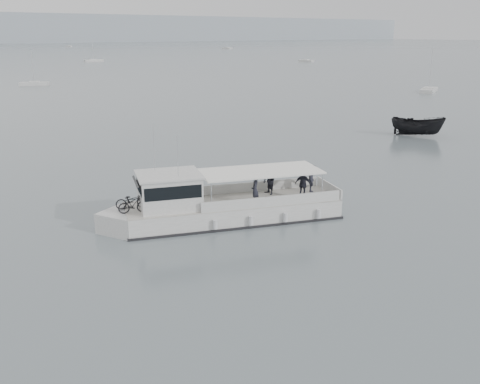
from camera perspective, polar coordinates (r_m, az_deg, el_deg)
ground at (r=29.36m, az=0.87°, el=-4.22°), size 1400.00×1400.00×0.00m
tour_boat at (r=30.51m, az=-2.94°, el=-1.50°), size 13.67×7.62×5.86m
dark_motorboat at (r=59.21m, az=18.42°, el=6.68°), size 4.57×5.69×2.09m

